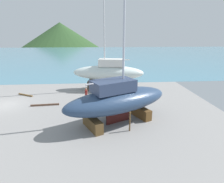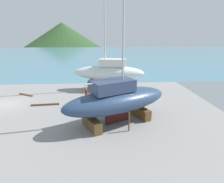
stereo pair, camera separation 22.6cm
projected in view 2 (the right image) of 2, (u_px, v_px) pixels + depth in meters
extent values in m
cube|color=teal|center=(72.00, 55.00, 70.23)|extent=(173.93, 85.23, 0.01)
cone|color=#2D4E27|center=(63.00, 43.00, 165.48)|extent=(108.68, 108.68, 34.08)
cube|color=brown|center=(139.00, 112.00, 17.82)|extent=(1.78, 2.67, 0.97)
cube|color=brown|center=(92.00, 123.00, 15.53)|extent=(1.78, 2.67, 0.97)
cylinder|color=brown|center=(108.00, 107.00, 18.08)|extent=(0.12, 0.12, 1.65)
cylinder|color=brown|center=(129.00, 122.00, 15.07)|extent=(0.12, 0.12, 1.65)
ellipsoid|color=navy|center=(117.00, 101.00, 16.22)|extent=(10.23, 7.23, 1.97)
cube|color=#451815|center=(117.00, 118.00, 16.71)|extent=(2.15, 1.10, 1.38)
cube|color=navy|center=(112.00, 86.00, 15.59)|extent=(4.03, 3.31, 0.98)
cylinder|color=silver|center=(124.00, 8.00, 14.29)|extent=(0.18, 0.18, 13.00)
cylinder|color=silver|center=(105.00, 82.00, 15.12)|extent=(3.13, 1.61, 0.12)
cube|color=#423728|center=(92.00, 85.00, 26.67)|extent=(1.01, 2.23, 1.33)
cube|color=#432E1A|center=(126.00, 85.00, 26.26)|extent=(1.01, 2.23, 1.33)
cylinder|color=#4F3229|center=(108.00, 85.00, 24.96)|extent=(0.12, 0.12, 2.02)
cylinder|color=#4D3C1D|center=(110.00, 80.00, 27.77)|extent=(0.12, 0.12, 2.02)
ellipsoid|color=silver|center=(109.00, 73.00, 25.95)|extent=(10.00, 4.10, 1.99)
cube|color=#531F18|center=(109.00, 85.00, 26.45)|extent=(2.32, 0.43, 1.39)
cube|color=white|center=(112.00, 63.00, 25.50)|extent=(3.70, 2.11, 1.00)
cylinder|color=silver|center=(105.00, 20.00, 24.02)|extent=(0.18, 0.18, 11.74)
cylinder|color=silver|center=(118.00, 60.00, 25.33)|extent=(3.38, 0.63, 0.12)
cube|color=orange|center=(86.00, 98.00, 21.72)|extent=(0.21, 0.35, 0.87)
cube|color=maroon|center=(86.00, 92.00, 21.51)|extent=(0.26, 0.45, 0.57)
sphere|color=#9C694C|center=(86.00, 89.00, 21.39)|extent=(0.22, 0.22, 0.22)
cube|color=brown|center=(45.00, 105.00, 20.72)|extent=(3.01, 0.38, 0.20)
cube|color=brown|center=(26.00, 95.00, 24.14)|extent=(2.13, 1.28, 0.17)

